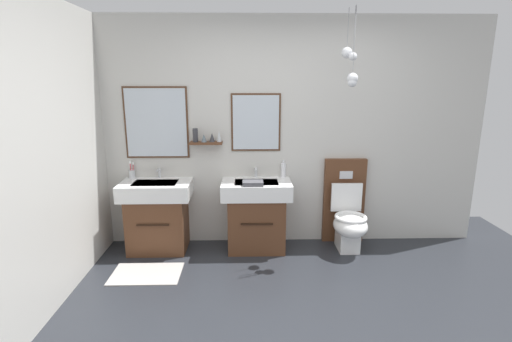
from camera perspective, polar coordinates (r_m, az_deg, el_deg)
ground_plane at (r=3.21m, az=8.17°, el=-23.74°), size 5.61×4.95×0.10m
wall_back at (r=4.39m, az=4.71°, el=5.67°), size 4.41×0.64×2.57m
bath_mat at (r=4.07m, az=-16.07°, el=-14.58°), size 0.68×0.44×0.01m
vanity_sink_left at (r=4.43m, az=-14.51°, el=-6.23°), size 0.77×0.50×0.79m
tap_on_left_sink at (r=4.48m, az=-14.33°, el=-0.11°), size 0.03×0.13×0.11m
vanity_sink_right at (r=4.32m, az=0.04°, el=-6.31°), size 0.77×0.50×0.79m
tap_on_right_sink at (r=4.36m, az=-0.01°, el=-0.03°), size 0.03×0.13×0.11m
toilet at (r=4.48m, az=13.45°, el=-6.51°), size 0.48×0.62×1.00m
toothbrush_cup at (r=4.55m, az=-18.08°, el=-0.34°), size 0.07×0.08×0.21m
soap_dispenser at (r=4.38m, az=4.10°, el=0.17°), size 0.06×0.06×0.20m
folded_hand_towel at (r=4.05m, az=-0.47°, el=-1.81°), size 0.22×0.16×0.04m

